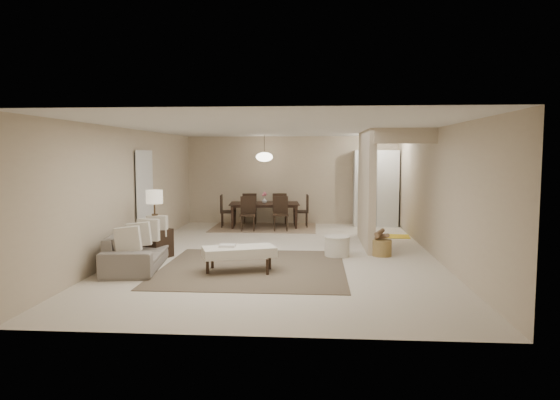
# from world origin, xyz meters

# --- Properties ---
(floor) EXTENTS (9.00, 9.00, 0.00)m
(floor) POSITION_xyz_m (0.00, 0.00, 0.00)
(floor) COLOR beige
(floor) RESTS_ON ground
(ceiling) EXTENTS (9.00, 9.00, 0.00)m
(ceiling) POSITION_xyz_m (0.00, 0.00, 2.50)
(ceiling) COLOR white
(ceiling) RESTS_ON back_wall
(back_wall) EXTENTS (6.00, 0.00, 6.00)m
(back_wall) POSITION_xyz_m (0.00, 4.50, 1.25)
(back_wall) COLOR #C3AE93
(back_wall) RESTS_ON floor
(left_wall) EXTENTS (0.00, 9.00, 9.00)m
(left_wall) POSITION_xyz_m (-3.00, 0.00, 1.25)
(left_wall) COLOR #C3AE93
(left_wall) RESTS_ON floor
(right_wall) EXTENTS (0.00, 9.00, 9.00)m
(right_wall) POSITION_xyz_m (3.00, 0.00, 1.25)
(right_wall) COLOR #C3AE93
(right_wall) RESTS_ON floor
(partition) EXTENTS (0.15, 2.50, 2.50)m
(partition) POSITION_xyz_m (1.80, 1.25, 1.25)
(partition) COLOR #C3AE93
(partition) RESTS_ON floor
(doorway) EXTENTS (0.04, 0.90, 2.04)m
(doorway) POSITION_xyz_m (-2.97, 0.60, 1.02)
(doorway) COLOR black
(doorway) RESTS_ON floor
(pantry_cabinet) EXTENTS (1.20, 0.55, 2.10)m
(pantry_cabinet) POSITION_xyz_m (2.35, 4.15, 1.05)
(pantry_cabinet) COLOR silver
(pantry_cabinet) RESTS_ON floor
(flush_light) EXTENTS (0.44, 0.44, 0.05)m
(flush_light) POSITION_xyz_m (2.30, 3.20, 2.46)
(flush_light) COLOR white
(flush_light) RESTS_ON ceiling
(living_rug) EXTENTS (3.20, 3.20, 0.01)m
(living_rug) POSITION_xyz_m (-0.40, -1.23, 0.01)
(living_rug) COLOR brown
(living_rug) RESTS_ON floor
(sofa) EXTENTS (2.23, 1.10, 0.62)m
(sofa) POSITION_xyz_m (-2.45, -1.23, 0.31)
(sofa) COLOR slate
(sofa) RESTS_ON floor
(ottoman_bench) EXTENTS (1.32, 0.92, 0.43)m
(ottoman_bench) POSITION_xyz_m (-0.60, -1.53, 0.35)
(ottoman_bench) COLOR white
(ottoman_bench) RESTS_ON living_rug
(side_table) EXTENTS (0.66, 0.66, 0.55)m
(side_table) POSITION_xyz_m (-2.40, -0.45, 0.28)
(side_table) COLOR black
(side_table) RESTS_ON floor
(table_lamp) EXTENTS (0.32, 0.32, 0.76)m
(table_lamp) POSITION_xyz_m (-2.40, -0.45, 1.11)
(table_lamp) COLOR #44311D
(table_lamp) RESTS_ON side_table
(round_pouf) EXTENTS (0.50, 0.50, 0.39)m
(round_pouf) POSITION_xyz_m (1.12, -0.10, 0.20)
(round_pouf) COLOR white
(round_pouf) RESTS_ON floor
(wicker_basket) EXTENTS (0.46, 0.46, 0.32)m
(wicker_basket) POSITION_xyz_m (2.00, 0.00, 0.16)
(wicker_basket) COLOR olive
(wicker_basket) RESTS_ON floor
(dining_rug) EXTENTS (2.80, 2.10, 0.01)m
(dining_rug) POSITION_xyz_m (-0.70, 3.69, 0.01)
(dining_rug) COLOR #8E7258
(dining_rug) RESTS_ON floor
(dining_table) EXTENTS (1.97, 1.22, 0.66)m
(dining_table) POSITION_xyz_m (-0.70, 3.69, 0.33)
(dining_table) COLOR black
(dining_table) RESTS_ON dining_rug
(dining_chairs) EXTENTS (2.41, 1.83, 0.89)m
(dining_chairs) POSITION_xyz_m (-0.70, 3.69, 0.45)
(dining_chairs) COLOR black
(dining_chairs) RESTS_ON dining_rug
(vase) EXTENTS (0.16, 0.16, 0.14)m
(vase) POSITION_xyz_m (-0.70, 3.69, 0.73)
(vase) COLOR white
(vase) RESTS_ON dining_table
(yellow_mat) EXTENTS (1.03, 0.68, 0.01)m
(yellow_mat) POSITION_xyz_m (2.47, 2.38, 0.01)
(yellow_mat) COLOR yellow
(yellow_mat) RESTS_ON floor
(pendant_light) EXTENTS (0.46, 0.46, 0.71)m
(pendant_light) POSITION_xyz_m (-0.70, 3.69, 1.92)
(pendant_light) COLOR #44311D
(pendant_light) RESTS_ON ceiling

